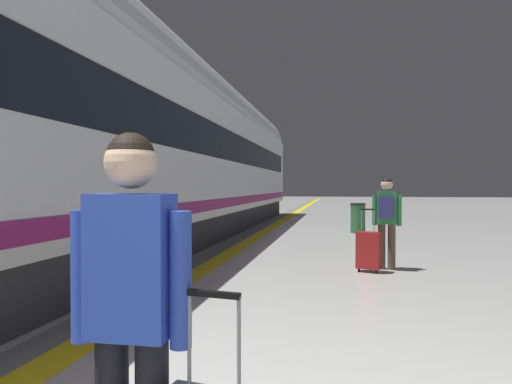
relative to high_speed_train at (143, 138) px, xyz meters
name	(u,v)px	position (x,y,z in m)	size (l,w,h in m)	color
safety_line_strip	(245,244)	(2.02, 1.37, -2.50)	(0.36, 80.00, 0.01)	yellow
tactile_edge_band	(233,244)	(1.74, 1.37, -2.50)	(0.53, 80.00, 0.01)	slate
high_speed_train	(143,138)	(0.00, 0.00, 0.00)	(2.94, 28.54, 4.97)	#38383D
traveller_foreground	(131,302)	(3.48, -7.63, -1.54)	(0.51, 0.21, 1.65)	black
passenger_near	(387,215)	(5.11, -1.43, -1.57)	(0.49, 0.34, 1.57)	brown
suitcase_near	(369,250)	(4.80, -1.73, -2.14)	(0.43, 0.33, 1.06)	#A51E1E
waste_bin	(358,218)	(4.87, 4.51, -2.04)	(0.46, 0.46, 0.91)	#2D6638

